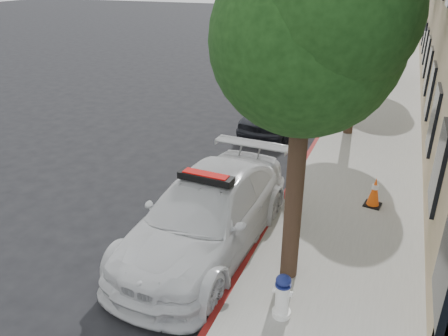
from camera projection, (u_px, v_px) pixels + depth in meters
ground at (192, 201)px, 10.62m from camera, size 120.00×120.00×0.00m
sidewalk at (378, 105)px, 17.80m from camera, size 3.20×50.00×0.15m
curb_strip at (340, 101)px, 18.32m from camera, size 0.12×50.00×0.15m
tree_near at (308, 38)px, 6.15m from camera, size 2.92×2.82×5.62m
tree_mid at (365, 5)px, 12.94m from camera, size 2.77×2.64×5.43m
police_car at (207, 214)px, 8.61m from camera, size 2.32×5.23×1.64m
parked_car_mid at (276, 109)px, 15.13m from camera, size 1.77×4.18×1.41m
parked_car_far at (330, 50)px, 26.22m from camera, size 1.84×4.13×1.32m
fire_hydrant at (282, 296)px, 6.78m from camera, size 0.32×0.30×0.78m
traffic_cone at (374, 192)px, 10.00m from camera, size 0.42×0.42×0.71m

